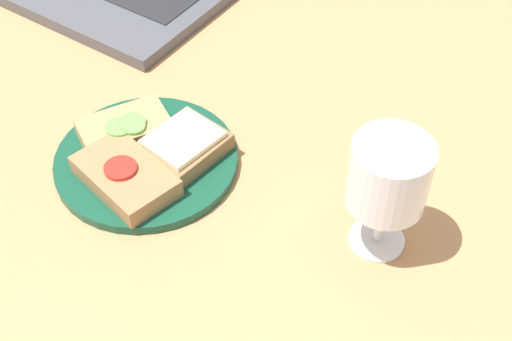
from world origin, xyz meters
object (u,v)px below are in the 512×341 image
object	(u,v)px
plate	(146,161)
sandwich_with_tomato	(125,176)
sandwich_with_cheese	(184,145)
sandwich_with_cucumber	(125,129)
wine_glass	(388,180)

from	to	relation	value
plate	sandwich_with_tomato	size ratio (longest dim) A/B	1.65
sandwich_with_cheese	sandwich_with_cucumber	xyz separation A→B (cm)	(-7.70, -1.65, -0.08)
plate	sandwich_with_tomato	bearing A→B (deg)	-78.24
sandwich_with_cheese	sandwich_with_cucumber	bearing A→B (deg)	-167.91
plate	sandwich_with_cheese	world-z (taller)	sandwich_with_cheese
sandwich_with_tomato	wine_glass	size ratio (longest dim) A/B	0.93
sandwich_with_cheese	plate	bearing A→B (deg)	-138.13
plate	sandwich_with_cucumber	world-z (taller)	sandwich_with_cucumber
sandwich_with_tomato	sandwich_with_cucumber	size ratio (longest dim) A/B	1.06
sandwich_with_cheese	sandwich_with_cucumber	world-z (taller)	same
plate	wine_glass	xyz separation A→B (cm)	(28.19, 5.04, 9.14)
sandwich_with_tomato	wine_glass	distance (cm)	29.79
sandwich_with_tomato	plate	bearing A→B (deg)	101.76
wine_glass	sandwich_with_cheese	bearing A→B (deg)	-175.43
plate	sandwich_with_cheese	distance (cm)	4.98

